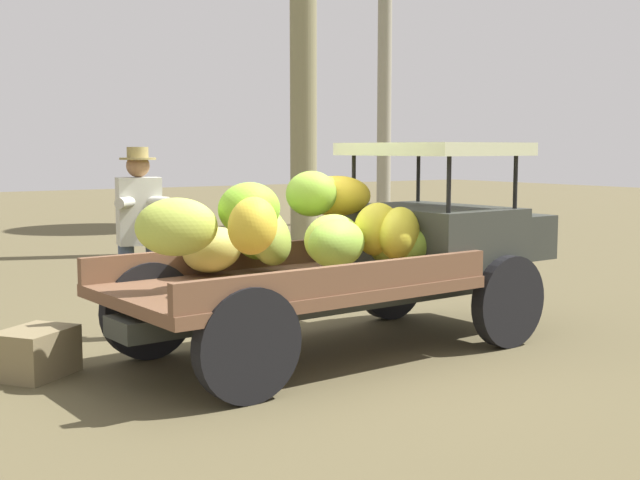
{
  "coord_description": "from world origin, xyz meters",
  "views": [
    {
      "loc": [
        -3.82,
        -6.25,
        1.81
      ],
      "look_at": [
        0.18,
        -0.3,
        1.02
      ],
      "focal_mm": 46.74,
      "sensor_mm": 36.0,
      "label": 1
    }
  ],
  "objects": [
    {
      "name": "wooden_crate",
      "position": [
        -2.08,
        0.4,
        0.19
      ],
      "size": [
        0.74,
        0.71,
        0.38
      ],
      "primitive_type": "cube",
      "rotation": [
        0.0,
        0.0,
        0.61
      ],
      "color": "olive",
      "rests_on": "ground"
    },
    {
      "name": "truck",
      "position": [
        0.68,
        -0.25,
        0.93
      ],
      "size": [
        4.54,
        1.95,
        1.86
      ],
      "rotation": [
        0.0,
        0.0,
        0.06
      ],
      "color": "#32352F",
      "rests_on": "ground"
    },
    {
      "name": "farmer",
      "position": [
        -0.86,
        1.22,
        1.04
      ],
      "size": [
        0.52,
        0.49,
        1.82
      ],
      "rotation": [
        0.0,
        0.0,
        -1.77
      ],
      "color": "#4A5871",
      "rests_on": "ground"
    },
    {
      "name": "ground_plane",
      "position": [
        0.0,
        0.0,
        0.0
      ],
      "size": [
        60.0,
        60.0,
        0.0
      ],
      "primitive_type": "plane",
      "color": "brown"
    },
    {
      "name": "loose_banana_bunch",
      "position": [
        -0.01,
        2.29,
        0.14
      ],
      "size": [
        0.6,
        0.45,
        0.3
      ],
      "primitive_type": "ellipsoid",
      "rotation": [
        0.0,
        -0.03,
        3.09
      ],
      "color": "#BBC541",
      "rests_on": "ground"
    }
  ]
}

